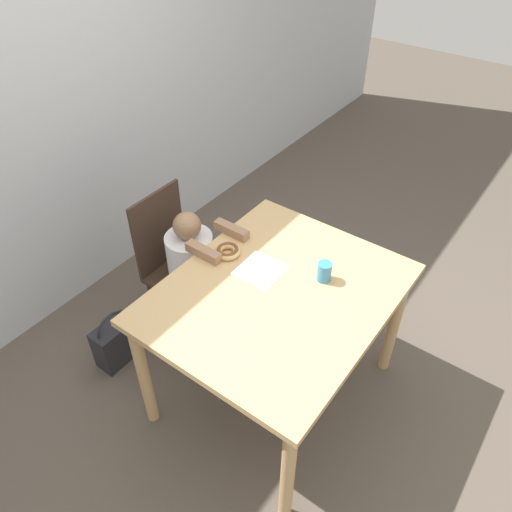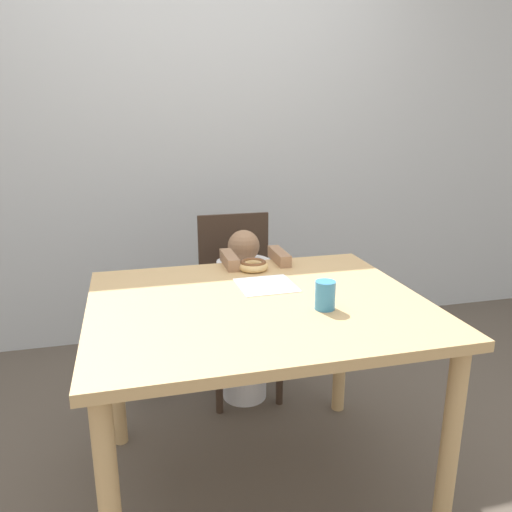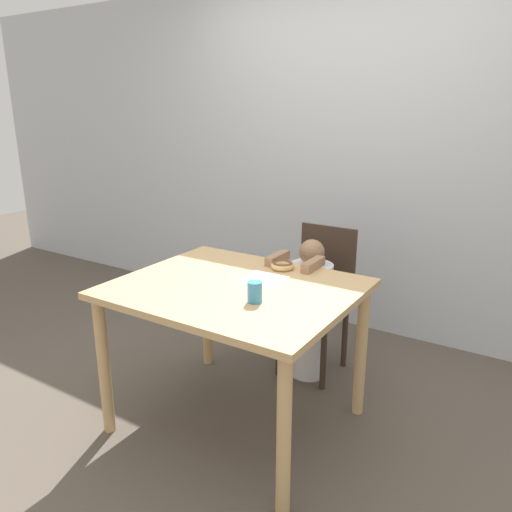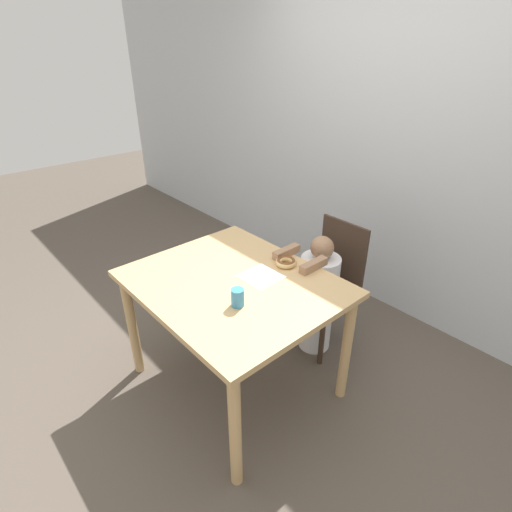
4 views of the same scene
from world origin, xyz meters
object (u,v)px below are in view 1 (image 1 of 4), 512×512
(child_figure, at_px, (193,277))
(chair, at_px, (178,266))
(handbag, at_px, (116,342))
(cup, at_px, (324,272))
(donut, at_px, (228,251))

(child_figure, bearing_deg, chair, 90.00)
(chair, relative_size, child_figure, 1.04)
(handbag, relative_size, cup, 3.83)
(cup, bearing_deg, child_figure, 97.12)
(donut, xyz_separation_m, handbag, (-0.43, 0.51, -0.65))
(chair, bearing_deg, handbag, 167.92)
(handbag, bearing_deg, chair, -12.08)
(chair, bearing_deg, donut, -94.02)
(handbag, xyz_separation_m, cup, (0.55, -0.99, 0.68))
(chair, relative_size, donut, 7.25)
(handbag, bearing_deg, cup, -60.79)
(donut, relative_size, handbag, 0.34)
(chair, xyz_separation_m, cup, (0.10, -0.89, 0.37))
(cup, bearing_deg, handbag, 119.21)
(chair, distance_m, handbag, 0.56)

